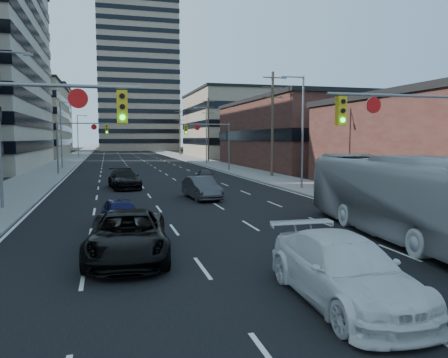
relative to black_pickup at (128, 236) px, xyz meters
name	(u,v)px	position (x,y,z in m)	size (l,w,h in m)	color
ground	(358,350)	(4.01, -7.78, -0.80)	(400.00, 400.00, 0.00)	black
road_surface	(123,152)	(4.01, 122.22, -0.79)	(18.00, 300.00, 0.02)	black
sidewalk_left	(83,152)	(-7.49, 122.22, -0.73)	(5.00, 300.00, 0.15)	slate
sidewalk_right	(160,151)	(15.51, 122.22, -0.73)	(5.00, 300.00, 0.15)	slate
office_left_far	(17,121)	(-19.99, 92.22, 7.20)	(20.00, 30.00, 16.00)	gray
storefront_right_mid	(314,136)	(28.01, 42.22, 3.70)	(20.00, 30.00, 9.00)	#472119
office_right_far	(241,126)	(29.01, 80.22, 6.20)	(22.00, 28.00, 14.00)	gray
apartment_tower	(137,66)	(10.01, 142.22, 28.20)	(26.00, 26.00, 58.00)	gray
bg_block_left	(28,119)	(-23.99, 132.22, 9.20)	(24.00, 24.00, 20.00)	#ADA089
bg_block_right	(224,132)	(36.01, 122.22, 5.20)	(22.00, 22.00, 12.00)	gray
signal_near_left	(14,131)	(-3.44, 0.22, 3.53)	(6.59, 0.33, 6.00)	slate
signal_near_right	(415,133)	(11.47, 0.22, 3.53)	(6.59, 0.33, 6.00)	slate
signal_far_left	(79,137)	(-3.67, 37.22, 3.50)	(6.09, 0.33, 6.00)	slate
signal_far_right	(211,137)	(11.69, 37.22, 3.50)	(6.09, 0.33, 6.00)	slate
utility_pole_block	(272,122)	(16.21, 28.22, 4.98)	(2.20, 0.28, 11.00)	#4C3D2D
utility_pole_midblock	(208,129)	(16.21, 58.22, 4.98)	(2.20, 0.28, 11.00)	#4C3D2D
utility_pole_distant	(180,131)	(16.21, 88.22, 4.98)	(2.20, 0.28, 11.00)	#4C3D2D
streetlight_left_near	(1,121)	(-6.33, 12.22, 4.25)	(2.03, 0.22, 9.00)	slate
streetlight_left_mid	(62,131)	(-6.33, 47.22, 4.25)	(2.03, 0.22, 9.00)	slate
streetlight_left_far	(79,134)	(-6.33, 82.22, 4.25)	(2.03, 0.22, 9.00)	slate
streetlight_right_near	(301,126)	(14.35, 17.22, 4.25)	(2.03, 0.22, 9.00)	slate
streetlight_right_far	(205,132)	(14.35, 52.22, 4.25)	(2.03, 0.22, 9.00)	slate
black_pickup	(128,236)	(0.00, 0.00, 0.00)	(2.66, 5.76, 1.60)	black
white_van	(344,270)	(5.03, -5.47, 0.02)	(2.31, 5.69, 1.65)	silver
transit_bus	(400,196)	(11.11, 0.53, 0.90)	(2.86, 12.21, 3.40)	#BBBBBB
sedan_blue	(121,213)	(-0.07, 5.35, -0.12)	(1.60, 3.98, 1.36)	#0D1037
sedan_grey_center	(202,188)	(5.51, 13.72, -0.05)	(1.60, 4.59, 1.51)	#373739
sedan_black_far	(124,179)	(0.70, 21.48, -0.01)	(2.21, 5.44, 1.58)	black
sedan_grey_right	(206,176)	(8.26, 24.83, -0.18)	(1.46, 3.63, 1.24)	#313133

